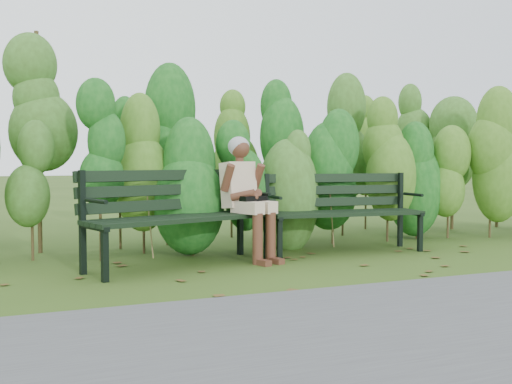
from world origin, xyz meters
name	(u,v)px	position (x,y,z in m)	size (l,w,h in m)	color
ground	(270,271)	(0.00, 0.00, 0.00)	(80.00, 80.00, 0.00)	#324D16
footpath	(409,330)	(0.00, -2.20, 0.01)	(60.00, 2.50, 0.01)	#474749
hedge_band	(210,145)	(0.00, 1.86, 1.26)	(11.04, 1.67, 2.42)	#47381E
leaf_litter	(312,268)	(0.44, -0.04, 0.00)	(6.00, 2.10, 0.01)	brown
bench_left	(176,209)	(-0.76, 0.66, 0.58)	(2.06, 1.19, 0.98)	black
bench_right	(341,205)	(1.28, 0.86, 0.54)	(1.88, 0.74, 0.92)	black
seated_woman	(246,189)	(0.03, 0.70, 0.76)	(0.55, 0.79, 1.33)	beige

